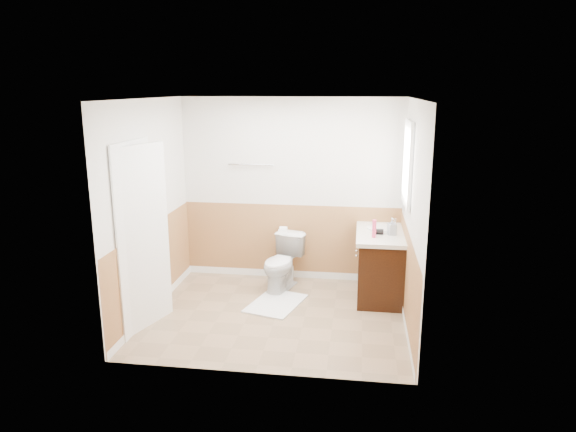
# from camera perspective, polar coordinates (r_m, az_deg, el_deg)

# --- Properties ---
(floor) EXTENTS (3.00, 3.00, 0.00)m
(floor) POSITION_cam_1_polar(r_m,az_deg,el_deg) (6.29, -1.24, -10.74)
(floor) COLOR #8C7051
(floor) RESTS_ON ground
(ceiling) EXTENTS (3.00, 3.00, 0.00)m
(ceiling) POSITION_cam_1_polar(r_m,az_deg,el_deg) (5.72, -1.37, 12.67)
(ceiling) COLOR white
(ceiling) RESTS_ON floor
(wall_back) EXTENTS (3.00, 0.00, 3.00)m
(wall_back) POSITION_cam_1_polar(r_m,az_deg,el_deg) (7.14, 0.36, 2.82)
(wall_back) COLOR silver
(wall_back) RESTS_ON floor
(wall_front) EXTENTS (3.00, 0.00, 3.00)m
(wall_front) POSITION_cam_1_polar(r_m,az_deg,el_deg) (4.65, -3.85, -3.32)
(wall_front) COLOR silver
(wall_front) RESTS_ON floor
(wall_left) EXTENTS (0.00, 3.00, 3.00)m
(wall_left) POSITION_cam_1_polar(r_m,az_deg,el_deg) (6.29, -14.92, 0.82)
(wall_left) COLOR silver
(wall_left) RESTS_ON floor
(wall_right) EXTENTS (0.00, 3.00, 3.00)m
(wall_right) POSITION_cam_1_polar(r_m,az_deg,el_deg) (5.84, 13.40, -0.09)
(wall_right) COLOR silver
(wall_right) RESTS_ON floor
(wainscot_back) EXTENTS (3.00, 0.00, 3.00)m
(wainscot_back) POSITION_cam_1_polar(r_m,az_deg,el_deg) (7.31, 0.34, -2.98)
(wainscot_back) COLOR #A26C41
(wainscot_back) RESTS_ON floor
(wainscot_front) EXTENTS (3.00, 0.00, 3.00)m
(wainscot_front) POSITION_cam_1_polar(r_m,az_deg,el_deg) (4.93, -3.68, -11.63)
(wainscot_front) COLOR #A26C41
(wainscot_front) RESTS_ON floor
(wainscot_left) EXTENTS (0.00, 2.60, 2.60)m
(wainscot_left) POSITION_cam_1_polar(r_m,az_deg,el_deg) (6.49, -14.41, -5.64)
(wainscot_left) COLOR #A26C41
(wainscot_left) RESTS_ON floor
(wainscot_right) EXTENTS (0.00, 2.60, 2.60)m
(wainscot_right) POSITION_cam_1_polar(r_m,az_deg,el_deg) (6.06, 12.89, -6.98)
(wainscot_right) COLOR #A26C41
(wainscot_right) RESTS_ON floor
(toilet) EXTENTS (0.58, 0.79, 0.72)m
(toilet) POSITION_cam_1_polar(r_m,az_deg,el_deg) (6.92, -0.66, -5.15)
(toilet) COLOR white
(toilet) RESTS_ON floor
(bath_mat) EXTENTS (0.75, 0.92, 0.02)m
(bath_mat) POSITION_cam_1_polar(r_m,az_deg,el_deg) (6.58, -1.33, -9.51)
(bath_mat) COLOR white
(bath_mat) RESTS_ON floor
(vanity_cabinet) EXTENTS (0.55, 1.10, 0.80)m
(vanity_cabinet) POSITION_cam_1_polar(r_m,az_deg,el_deg) (6.82, 9.99, -5.34)
(vanity_cabinet) COLOR black
(vanity_cabinet) RESTS_ON floor
(vanity_knob_left) EXTENTS (0.03, 0.03, 0.03)m
(vanity_knob_left) POSITION_cam_1_polar(r_m,az_deg,el_deg) (6.67, 7.49, -4.33)
(vanity_knob_left) COLOR silver
(vanity_knob_left) RESTS_ON vanity_cabinet
(vanity_knob_right) EXTENTS (0.03, 0.03, 0.03)m
(vanity_knob_right) POSITION_cam_1_polar(r_m,az_deg,el_deg) (6.86, 7.51, -3.81)
(vanity_knob_right) COLOR silver
(vanity_knob_right) RESTS_ON vanity_cabinet
(countertop) EXTENTS (0.60, 1.15, 0.05)m
(countertop) POSITION_cam_1_polar(r_m,az_deg,el_deg) (6.69, 10.05, -1.90)
(countertop) COLOR silver
(countertop) RESTS_ON vanity_cabinet
(sink_basin) EXTENTS (0.36, 0.36, 0.02)m
(sink_basin) POSITION_cam_1_polar(r_m,az_deg,el_deg) (6.83, 10.11, -1.28)
(sink_basin) COLOR silver
(sink_basin) RESTS_ON countertop
(faucet) EXTENTS (0.02, 0.02, 0.14)m
(faucet) POSITION_cam_1_polar(r_m,az_deg,el_deg) (6.82, 11.64, -0.84)
(faucet) COLOR silver
(faucet) RESTS_ON countertop
(lotion_bottle) EXTENTS (0.05, 0.05, 0.22)m
(lotion_bottle) POSITION_cam_1_polar(r_m,az_deg,el_deg) (6.39, 9.38, -1.38)
(lotion_bottle) COLOR #E03A64
(lotion_bottle) RESTS_ON countertop
(soap_dispenser) EXTENTS (0.12, 0.12, 0.21)m
(soap_dispenser) POSITION_cam_1_polar(r_m,az_deg,el_deg) (6.54, 11.28, -1.13)
(soap_dispenser) COLOR #929BA5
(soap_dispenser) RESTS_ON countertop
(hair_dryer_body) EXTENTS (0.14, 0.07, 0.07)m
(hair_dryer_body) POSITION_cam_1_polar(r_m,az_deg,el_deg) (6.55, 9.76, -1.68)
(hair_dryer_body) COLOR black
(hair_dryer_body) RESTS_ON countertop
(hair_dryer_handle) EXTENTS (0.03, 0.03, 0.07)m
(hair_dryer_handle) POSITION_cam_1_polar(r_m,az_deg,el_deg) (6.63, 9.48, -1.76)
(hair_dryer_handle) COLOR black
(hair_dryer_handle) RESTS_ON countertop
(mirror_panel) EXTENTS (0.02, 0.35, 0.90)m
(mirror_panel) POSITION_cam_1_polar(r_m,az_deg,el_deg) (6.85, 12.51, 4.57)
(mirror_panel) COLOR silver
(mirror_panel) RESTS_ON wall_right
(window_frame) EXTENTS (0.04, 0.80, 1.00)m
(window_frame) POSITION_cam_1_polar(r_m,az_deg,el_deg) (6.32, 12.90, 5.61)
(window_frame) COLOR white
(window_frame) RESTS_ON wall_right
(window_glass) EXTENTS (0.01, 0.70, 0.90)m
(window_glass) POSITION_cam_1_polar(r_m,az_deg,el_deg) (6.32, 13.05, 5.61)
(window_glass) COLOR white
(window_glass) RESTS_ON wall_right
(door) EXTENTS (0.29, 0.78, 2.04)m
(door) POSITION_cam_1_polar(r_m,az_deg,el_deg) (5.91, -15.55, -2.36)
(door) COLOR white
(door) RESTS_ON wall_left
(door_frame) EXTENTS (0.02, 0.92, 2.10)m
(door_frame) POSITION_cam_1_polar(r_m,az_deg,el_deg) (5.93, -16.23, -2.23)
(door_frame) COLOR white
(door_frame) RESTS_ON wall_left
(door_knob) EXTENTS (0.06, 0.06, 0.06)m
(door_knob) POSITION_cam_1_polar(r_m,az_deg,el_deg) (6.20, -13.80, -2.17)
(door_knob) COLOR silver
(door_knob) RESTS_ON door
(towel_bar) EXTENTS (0.62, 0.02, 0.02)m
(towel_bar) POSITION_cam_1_polar(r_m,az_deg,el_deg) (7.12, -4.10, 5.61)
(towel_bar) COLOR silver
(towel_bar) RESTS_ON wall_back
(tp_holder_bar) EXTENTS (0.14, 0.02, 0.02)m
(tp_holder_bar) POSITION_cam_1_polar(r_m,az_deg,el_deg) (7.21, -0.51, -1.57)
(tp_holder_bar) COLOR silver
(tp_holder_bar) RESTS_ON wall_back
(tp_roll) EXTENTS (0.10, 0.11, 0.11)m
(tp_roll) POSITION_cam_1_polar(r_m,az_deg,el_deg) (7.21, -0.51, -1.57)
(tp_roll) COLOR white
(tp_roll) RESTS_ON tp_holder_bar
(tp_sheet) EXTENTS (0.10, 0.01, 0.16)m
(tp_sheet) POSITION_cam_1_polar(r_m,az_deg,el_deg) (7.24, -0.51, -2.41)
(tp_sheet) COLOR white
(tp_sheet) RESTS_ON tp_roll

